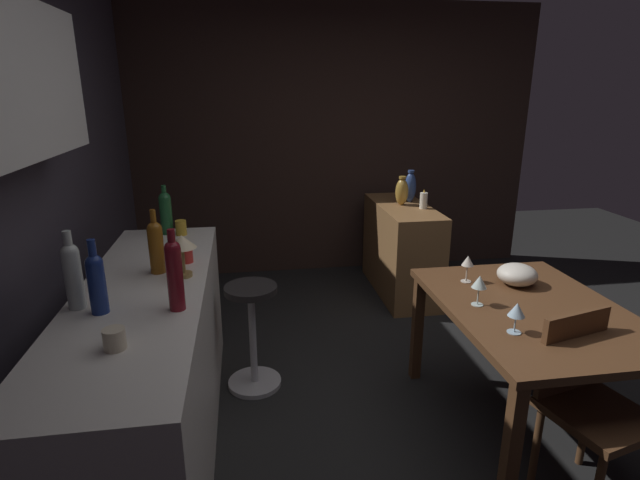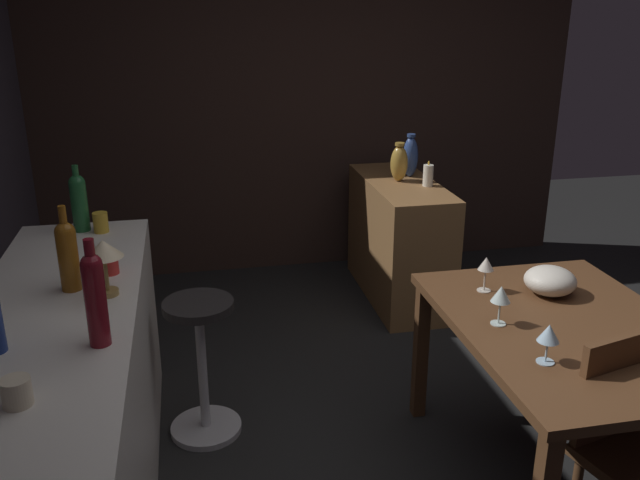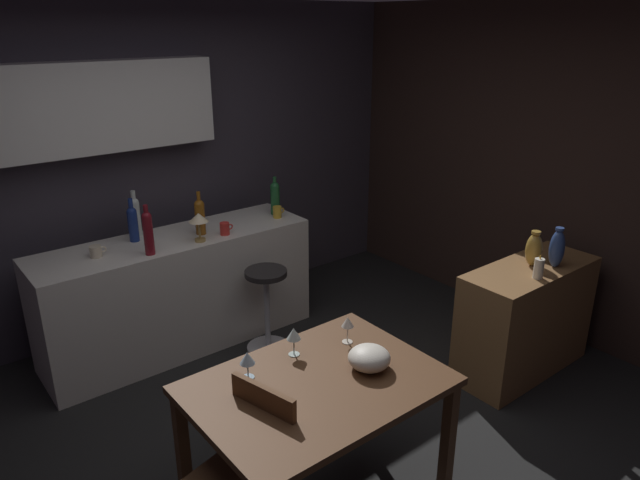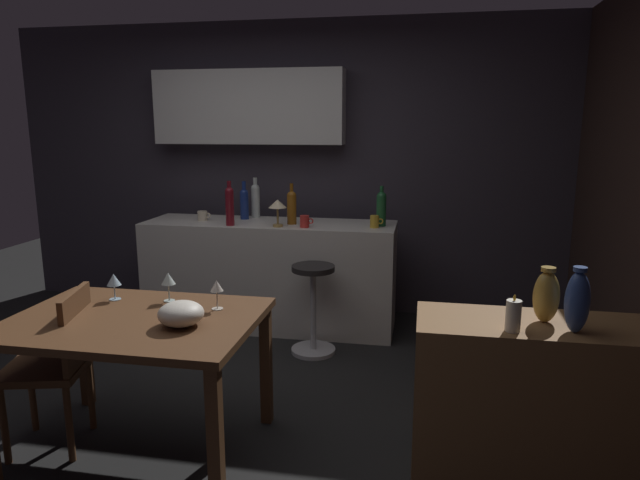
{
  "view_description": "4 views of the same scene",
  "coord_description": "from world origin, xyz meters",
  "views": [
    {
      "loc": [
        -2.3,
        1.0,
        1.82
      ],
      "look_at": [
        0.31,
        0.59,
        1.0
      ],
      "focal_mm": 27.62,
      "sensor_mm": 36.0,
      "label": 1
    },
    {
      "loc": [
        -2.3,
        1.0,
        1.94
      ],
      "look_at": [
        0.56,
        0.42,
        0.9
      ],
      "focal_mm": 37.49,
      "sensor_mm": 36.0,
      "label": 2
    },
    {
      "loc": [
        -1.71,
        -2.39,
        2.44
      ],
      "look_at": [
        0.63,
        0.54,
        1.02
      ],
      "focal_mm": 32.78,
      "sensor_mm": 36.0,
      "label": 3
    },
    {
      "loc": [
        1.25,
        -2.91,
        1.69
      ],
      "look_at": [
        0.6,
        0.54,
        0.97
      ],
      "focal_mm": 31.27,
      "sensor_mm": 36.0,
      "label": 4
    }
  ],
  "objects": [
    {
      "name": "cup_red",
      "position": [
        0.33,
        1.33,
        0.95
      ],
      "size": [
        0.11,
        0.07,
        0.1
      ],
      "color": "red",
      "rests_on": "kitchen_counter"
    },
    {
      "name": "cup_mustard",
      "position": [
        0.88,
        1.42,
        0.95
      ],
      "size": [
        0.11,
        0.07,
        0.1
      ],
      "color": "gold",
      "rests_on": "kitchen_counter"
    },
    {
      "name": "kitchen_counter",
      "position": [
        -0.01,
        1.51,
        0.45
      ],
      "size": [
        2.1,
        0.6,
        0.9
      ],
      "primitive_type": "cube",
      "color": "silver",
      "rests_on": "ground_plane"
    },
    {
      "name": "ground_plane",
      "position": [
        0.0,
        0.0,
        0.0
      ],
      "size": [
        9.0,
        9.0,
        0.0
      ],
      "primitive_type": "plane",
      "color": "black"
    },
    {
      "name": "dining_table",
      "position": [
        -0.18,
        -0.44,
        0.65
      ],
      "size": [
        1.25,
        0.89,
        0.74
      ],
      "color": "#56351E",
      "rests_on": "ground_plane"
    },
    {
      "name": "counter_lamp",
      "position": [
        0.11,
        1.32,
        1.07
      ],
      "size": [
        0.14,
        0.14,
        0.22
      ],
      "color": "#A58447",
      "rests_on": "kitchen_counter"
    },
    {
      "name": "wine_glass_center",
      "position": [
        0.2,
        -0.25,
        0.86
      ],
      "size": [
        0.07,
        0.07,
        0.16
      ],
      "color": "silver",
      "rests_on": "dining_table"
    },
    {
      "name": "wine_bottle_ruby",
      "position": [
        -0.28,
        1.31,
        1.07
      ],
      "size": [
        0.07,
        0.07,
        0.36
      ],
      "color": "maroon",
      "rests_on": "kitchen_counter"
    },
    {
      "name": "chair_near_window",
      "position": [
        -0.61,
        -0.48,
        0.48
      ],
      "size": [
        0.49,
        0.49,
        0.86
      ],
      "color": "#56351E",
      "rests_on": "ground_plane"
    },
    {
      "name": "wine_glass_left",
      "position": [
        -0.43,
        -0.2,
        0.85
      ],
      "size": [
        0.08,
        0.08,
        0.15
      ],
      "color": "silver",
      "rests_on": "dining_table"
    },
    {
      "name": "sideboard_cabinet",
      "position": [
        1.79,
        -0.39,
        0.41
      ],
      "size": [
        1.1,
        0.44,
        0.82
      ],
      "primitive_type": "cube",
      "color": "olive",
      "rests_on": "ground_plane"
    },
    {
      "name": "pillar_candle_tall",
      "position": [
        1.65,
        -0.51,
        0.89
      ],
      "size": [
        0.07,
        0.07,
        0.16
      ],
      "color": "white",
      "rests_on": "sideboard_cabinet"
    },
    {
      "name": "vase_brass",
      "position": [
        1.81,
        -0.37,
        0.94
      ],
      "size": [
        0.11,
        0.11,
        0.26
      ],
      "color": "#B78C38",
      "rests_on": "sideboard_cabinet"
    },
    {
      "name": "wine_bottle_amber",
      "position": [
        0.19,
        1.46,
        1.05
      ],
      "size": [
        0.08,
        0.08,
        0.33
      ],
      "color": "#8C5114",
      "rests_on": "kitchen_counter"
    },
    {
      "name": "wall_side_right",
      "position": [
        2.55,
        0.3,
        1.3
      ],
      "size": [
        0.1,
        4.4,
        2.6
      ],
      "primitive_type": "cube",
      "color": "#33231E",
      "rests_on": "ground_plane"
    },
    {
      "name": "wine_bottle_green",
      "position": [
        0.92,
        1.51,
        1.05
      ],
      "size": [
        0.08,
        0.08,
        0.32
      ],
      "color": "#1E592D",
      "rests_on": "kitchen_counter"
    },
    {
      "name": "vase_ceramic_blue",
      "position": [
        1.91,
        -0.48,
        0.96
      ],
      "size": [
        0.1,
        0.1,
        0.29
      ],
      "color": "#334C8C",
      "rests_on": "sideboard_cabinet"
    },
    {
      "name": "cup_cream",
      "position": [
        -0.59,
        1.5,
        0.94
      ],
      "size": [
        0.12,
        0.08,
        0.08
      ],
      "color": "beige",
      "rests_on": "kitchen_counter"
    },
    {
      "name": "fruit_bowl",
      "position": [
        0.11,
        -0.51,
        0.8
      ],
      "size": [
        0.22,
        0.22,
        0.12
      ],
      "primitive_type": "ellipsoid",
      "color": "beige",
      "rests_on": "dining_table"
    },
    {
      "name": "wine_glass_right",
      "position": [
        -0.12,
        -0.17,
        0.86
      ],
      "size": [
        0.08,
        0.08,
        0.16
      ],
      "color": "silver",
      "rests_on": "dining_table"
    },
    {
      "name": "bar_stool",
      "position": [
        0.47,
        0.99,
        0.36
      ],
      "size": [
        0.34,
        0.34,
        0.68
      ],
      "color": "#262323",
      "rests_on": "ground_plane"
    }
  ]
}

